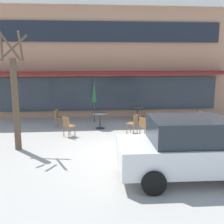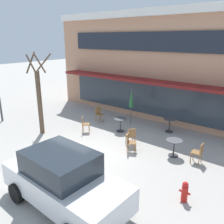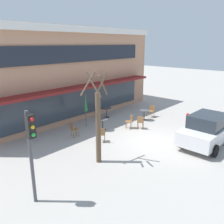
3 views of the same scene
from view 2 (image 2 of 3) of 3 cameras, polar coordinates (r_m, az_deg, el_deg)
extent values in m
plane|color=#ADA8A0|center=(10.70, -6.52, -10.42)|extent=(80.00, 80.00, 0.00)
cube|color=tan|center=(18.00, 16.75, 11.39)|extent=(16.07, 8.00, 6.62)
cube|color=silver|center=(14.27, 10.95, 22.75)|extent=(16.07, 0.24, 0.44)
cube|color=maroon|center=(14.03, 9.21, 7.23)|extent=(13.66, 1.10, 0.16)
cube|color=#1E232D|center=(14.25, 10.68, 16.30)|extent=(12.86, 0.10, 1.10)
cube|color=#2D3842|center=(14.70, 9.94, 2.87)|extent=(12.86, 0.10, 1.90)
cylinder|color=#333338|center=(13.53, 13.53, -4.60)|extent=(0.44, 0.44, 0.03)
cylinder|color=#333338|center=(13.40, 13.64, -3.16)|extent=(0.07, 0.07, 0.70)
cylinder|color=#4C4C51|center=(13.28, 13.75, -1.68)|extent=(0.70, 0.70, 0.03)
cylinder|color=#333338|center=(13.23, 2.01, -4.63)|extent=(0.44, 0.44, 0.03)
cylinder|color=#333338|center=(13.09, 2.03, -3.15)|extent=(0.07, 0.07, 0.70)
cylinder|color=#4C4C51|center=(12.97, 2.05, -1.64)|extent=(0.70, 0.70, 0.03)
cylinder|color=#333338|center=(10.96, 14.48, -10.11)|extent=(0.44, 0.44, 0.03)
cylinder|color=#333338|center=(10.80, 14.63, -8.39)|extent=(0.07, 0.07, 0.70)
cylinder|color=#4C4C51|center=(10.65, 14.78, -6.62)|extent=(0.70, 0.70, 0.03)
cylinder|color=#4C4C51|center=(14.03, 4.62, 1.32)|extent=(0.04, 0.04, 2.20)
cone|color=#286B38|center=(13.89, 4.67, 3.50)|extent=(0.28, 0.28, 1.10)
cylinder|color=olive|center=(10.49, 18.38, -10.50)|extent=(0.04, 0.04, 0.45)
cylinder|color=olive|center=(10.78, 18.98, -9.77)|extent=(0.04, 0.04, 0.45)
cylinder|color=olive|center=(10.41, 20.18, -10.92)|extent=(0.04, 0.04, 0.45)
cylinder|color=olive|center=(10.70, 20.73, -10.18)|extent=(0.04, 0.04, 0.45)
cube|color=olive|center=(10.48, 19.70, -9.15)|extent=(0.41, 0.41, 0.04)
cube|color=olive|center=(10.35, 20.78, -8.27)|extent=(0.05, 0.40, 0.40)
cylinder|color=olive|center=(14.60, -2.04, -1.59)|extent=(0.04, 0.04, 0.45)
cylinder|color=olive|center=(14.42, -3.14, -1.86)|extent=(0.04, 0.04, 0.45)
cylinder|color=olive|center=(14.87, -2.81, -1.25)|extent=(0.04, 0.04, 0.45)
cylinder|color=olive|center=(14.68, -3.90, -1.51)|extent=(0.04, 0.04, 0.45)
cube|color=olive|center=(14.56, -2.99, -0.64)|extent=(0.48, 0.48, 0.04)
cube|color=olive|center=(14.64, -3.40, 0.35)|extent=(0.13, 0.40, 0.40)
cylinder|color=olive|center=(11.04, 5.72, -8.17)|extent=(0.04, 0.04, 0.45)
cylinder|color=olive|center=(10.74, 5.51, -8.94)|extent=(0.04, 0.04, 0.45)
cylinder|color=olive|center=(11.08, 3.95, -8.03)|extent=(0.04, 0.04, 0.45)
cylinder|color=olive|center=(10.77, 3.69, -8.79)|extent=(0.04, 0.04, 0.45)
cube|color=olive|center=(10.80, 4.75, -7.31)|extent=(0.54, 0.54, 0.04)
cube|color=olive|center=(10.73, 3.82, -6.17)|extent=(0.22, 0.37, 0.40)
cylinder|color=olive|center=(13.27, -5.50, -3.66)|extent=(0.04, 0.04, 0.45)
cylinder|color=olive|center=(12.95, -5.55, -4.20)|extent=(0.04, 0.04, 0.45)
cylinder|color=olive|center=(13.28, -6.96, -3.68)|extent=(0.04, 0.04, 0.45)
cylinder|color=olive|center=(12.97, -7.05, -4.22)|extent=(0.04, 0.04, 0.45)
cube|color=olive|center=(13.03, -6.30, -2.93)|extent=(0.57, 0.57, 0.04)
cube|color=olive|center=(12.97, -7.13, -2.03)|extent=(0.30, 0.32, 0.40)
cylinder|color=olive|center=(11.71, 3.37, -6.56)|extent=(0.04, 0.04, 0.45)
cylinder|color=olive|center=(11.81, 4.95, -6.38)|extent=(0.04, 0.04, 0.45)
cylinder|color=olive|center=(11.41, 3.88, -7.23)|extent=(0.04, 0.04, 0.45)
cylinder|color=olive|center=(11.52, 5.51, -7.04)|extent=(0.04, 0.04, 0.45)
cube|color=olive|center=(11.51, 4.46, -5.69)|extent=(0.56, 0.56, 0.04)
cube|color=olive|center=(11.27, 4.77, -5.00)|extent=(0.27, 0.34, 0.40)
cube|color=silver|center=(7.66, -11.26, -16.91)|extent=(4.24, 1.90, 0.76)
cube|color=#232B33|center=(7.39, -12.34, -11.81)|extent=(2.14, 1.65, 0.68)
cylinder|color=black|center=(7.62, 1.15, -20.23)|extent=(0.65, 0.24, 0.64)
cylinder|color=black|center=(9.20, -11.89, -13.41)|extent=(0.65, 0.24, 0.64)
cylinder|color=black|center=(8.42, -21.99, -17.58)|extent=(0.65, 0.24, 0.64)
cylinder|color=brown|center=(13.07, -17.00, 2.08)|extent=(0.24, 0.24, 3.38)
cylinder|color=brown|center=(12.47, -17.01, 11.15)|extent=(0.11, 0.67, 1.03)
cylinder|color=brown|center=(13.08, -16.15, 11.35)|extent=(1.10, 0.27, 0.99)
cylinder|color=brown|center=(12.94, -19.01, 11.19)|extent=(0.28, 0.75, 1.05)
cylinder|color=brown|center=(12.52, -18.85, 10.80)|extent=(0.67, 0.17, 0.95)
cylinder|color=red|center=(8.23, 17.05, -18.28)|extent=(0.20, 0.20, 0.55)
sphere|color=red|center=(8.05, 17.26, -16.33)|extent=(0.19, 0.19, 0.19)
cylinder|color=red|center=(8.24, 16.21, -17.71)|extent=(0.10, 0.07, 0.07)
cylinder|color=red|center=(8.17, 17.97, -18.23)|extent=(0.10, 0.07, 0.07)
camera|label=1|loc=(8.80, -71.88, -5.05)|focal=45.00mm
camera|label=3|loc=(17.79, -53.84, 12.17)|focal=38.00mm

